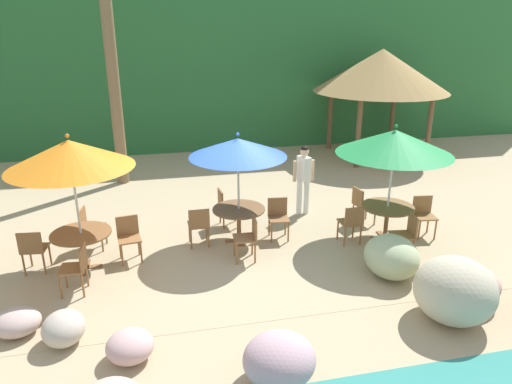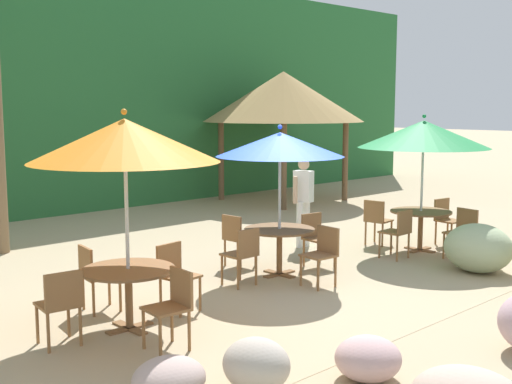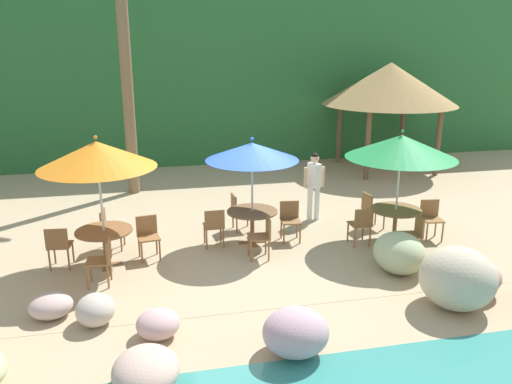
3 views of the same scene
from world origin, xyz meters
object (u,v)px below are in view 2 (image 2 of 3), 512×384
at_px(chair_blue_right, 323,251).
at_px(chair_orange_seaward, 175,272).
at_px(chair_green_left, 399,230).
at_px(waiter_in_white, 303,195).
at_px(dining_table_green, 421,218).
at_px(chair_green_inland, 377,219).
at_px(chair_green_seaward, 446,218).
at_px(palapa_hut, 283,97).
at_px(dining_table_blue, 279,236).
at_px(chair_blue_inland, 236,236).
at_px(umbrella_blue, 280,145).
at_px(umbrella_green, 424,134).
at_px(chair_orange_inland, 94,273).
at_px(chair_orange_left, 61,302).
at_px(chair_blue_left, 243,252).
at_px(umbrella_orange, 125,141).
at_px(chair_green_right, 463,230).
at_px(chair_blue_seaward, 316,235).
at_px(dining_table_orange, 128,279).
at_px(chair_orange_right, 173,303).

bearing_deg(chair_blue_right, chair_orange_seaward, 166.82).
relative_size(chair_green_left, waiter_in_white, 0.51).
xyz_separation_m(dining_table_green, chair_green_left, (-0.85, -0.11, -0.10)).
xyz_separation_m(dining_table_green, chair_green_inland, (-0.20, 0.83, -0.10)).
height_order(chair_green_seaward, palapa_hut, palapa_hut).
xyz_separation_m(dining_table_blue, chair_green_left, (2.25, -0.67, -0.10)).
bearing_deg(chair_blue_inland, waiter_in_white, 8.58).
height_order(umbrella_blue, dining_table_blue, umbrella_blue).
bearing_deg(umbrella_blue, umbrella_green, -10.13).
bearing_deg(chair_blue_right, chair_orange_inland, 159.12).
distance_m(dining_table_blue, chair_green_left, 2.35).
relative_size(chair_orange_left, chair_blue_left, 1.00).
xyz_separation_m(chair_orange_inland, chair_green_seaward, (6.99, -0.89, 0.00)).
relative_size(umbrella_orange, chair_blue_left, 2.99).
bearing_deg(chair_green_left, umbrella_green, 7.67).
bearing_deg(umbrella_blue, chair_blue_inland, 100.29).
distance_m(chair_blue_left, palapa_hut, 9.18).
height_order(chair_green_right, waiter_in_white, waiter_in_white).
relative_size(umbrella_orange, chair_blue_inland, 2.99).
bearing_deg(waiter_in_white, umbrella_green, -51.82).
bearing_deg(chair_orange_inland, umbrella_orange, -91.79).
bearing_deg(chair_orange_left, chair_blue_left, 8.04).
height_order(umbrella_blue, chair_green_inland, umbrella_blue).
distance_m(dining_table_blue, chair_blue_seaward, 0.86).
bearing_deg(dining_table_orange, chair_orange_left, 179.72).
bearing_deg(chair_green_inland, palapa_hut, 61.13).
bearing_deg(dining_table_green, chair_blue_left, 173.41).
xyz_separation_m(umbrella_blue, chair_blue_seaward, (0.85, 0.00, -1.53)).
relative_size(chair_orange_seaward, chair_green_right, 1.00).
distance_m(chair_orange_left, chair_green_right, 7.04).
relative_size(chair_orange_inland, chair_green_seaward, 1.00).
xyz_separation_m(dining_table_orange, chair_orange_right, (0.02, -0.85, -0.10)).
distance_m(chair_green_seaward, waiter_in_white, 2.80).
xyz_separation_m(chair_green_seaward, chair_green_right, (-0.88, -0.84, 0.00)).
bearing_deg(waiter_in_white, chair_green_left, -75.13).
distance_m(dining_table_blue, chair_blue_inland, 0.86).
bearing_deg(dining_table_orange, chair_blue_seaward, 7.84).
height_order(chair_orange_seaward, chair_blue_right, same).
height_order(umbrella_orange, chair_blue_right, umbrella_orange).
bearing_deg(dining_table_orange, chair_green_seaward, -0.25).
xyz_separation_m(chair_green_left, palapa_hut, (3.63, 6.36, 2.36)).
distance_m(chair_blue_left, chair_green_seaward, 4.82).
xyz_separation_m(umbrella_green, palapa_hut, (2.78, 6.24, 0.74)).
relative_size(umbrella_orange, chair_orange_right, 2.99).
distance_m(dining_table_blue, chair_green_right, 3.38).
bearing_deg(chair_green_right, chair_green_inland, 96.14).
distance_m(chair_green_seaward, chair_green_right, 1.22).
bearing_deg(waiter_in_white, dining_table_green, -51.82).
xyz_separation_m(chair_orange_inland, chair_orange_right, (-0.00, -1.71, 0.00)).
height_order(dining_table_orange, umbrella_green, umbrella_green).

